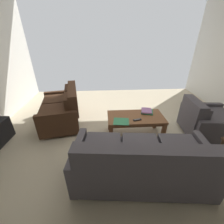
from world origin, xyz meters
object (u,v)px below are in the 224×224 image
(sofa_main, at_px, (142,163))
(book_stack, at_px, (147,111))
(armchair_side, at_px, (206,121))
(tv_remote, at_px, (137,120))
(loose_magazine, at_px, (121,121))
(loveseat_near, at_px, (63,108))
(coffee_table, at_px, (135,119))

(sofa_main, distance_m, book_stack, 1.32)
(armchair_side, xyz_separation_m, book_stack, (1.17, -0.24, 0.14))
(book_stack, bearing_deg, armchair_side, 168.34)
(sofa_main, distance_m, tv_remote, 0.96)
(book_stack, bearing_deg, loose_magazine, 29.98)
(sofa_main, xyz_separation_m, book_stack, (-0.40, -1.25, 0.11))
(tv_remote, bearing_deg, armchair_side, -177.40)
(sofa_main, height_order, book_stack, sofa_main)
(book_stack, relative_size, loose_magazine, 1.06)
(book_stack, bearing_deg, sofa_main, 72.12)
(sofa_main, distance_m, loose_magazine, 0.94)
(book_stack, bearing_deg, loveseat_near, -14.83)
(sofa_main, bearing_deg, armchair_side, -147.23)
(armchair_side, height_order, tv_remote, armchair_side)
(coffee_table, xyz_separation_m, armchair_side, (-1.43, 0.09, -0.05))
(coffee_table, bearing_deg, tv_remote, 87.77)
(coffee_table, relative_size, loose_magazine, 3.88)
(sofa_main, relative_size, loveseat_near, 1.28)
(tv_remote, bearing_deg, coffee_table, -92.23)
(tv_remote, bearing_deg, loose_magazine, 5.14)
(sofa_main, xyz_separation_m, loose_magazine, (0.17, -0.92, 0.09))
(sofa_main, xyz_separation_m, armchair_side, (-1.57, -1.01, -0.03))
(loveseat_near, distance_m, book_stack, 1.93)
(coffee_table, bearing_deg, sofa_main, 82.78)
(loveseat_near, xyz_separation_m, armchair_side, (-3.03, 0.74, -0.02))
(book_stack, relative_size, tv_remote, 1.83)
(coffee_table, relative_size, armchair_side, 1.14)
(book_stack, bearing_deg, tv_remote, 48.50)
(armchair_side, bearing_deg, tv_remote, 2.60)
(sofa_main, distance_m, loveseat_near, 2.28)
(coffee_table, height_order, armchair_side, armchair_side)
(loveseat_near, relative_size, loose_magazine, 5.22)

